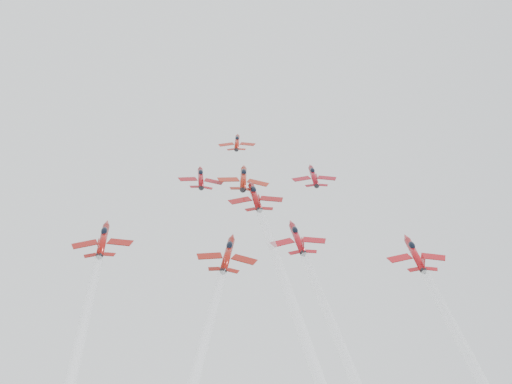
{
  "coord_description": "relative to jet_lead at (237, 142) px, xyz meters",
  "views": [
    {
      "loc": [
        -2.99,
        -132.34,
        139.45
      ],
      "look_at": [
        0.0,
        2.0,
        166.29
      ],
      "focal_mm": 50.0,
      "sensor_mm": 36.0,
      "label": 1
    }
  ],
  "objects": [
    {
      "name": "jet_center",
      "position": [
        3.67,
        -66.77,
        -47.07
      ],
      "size": [
        10.56,
        94.78,
        67.29
      ],
      "rotation": [
        0.61,
        -0.07,
        0.11
      ],
      "color": "maroon"
    },
    {
      "name": "jet_row2_right",
      "position": [
        15.85,
        -16.3,
        -11.47
      ],
      "size": [
        9.16,
        11.4,
        8.32
      ],
      "rotation": [
        0.61,
        -0.04,
        0.01
      ],
      "color": "maroon"
    },
    {
      "name": "jet_row2_center",
      "position": [
        1.43,
        -17.48,
        -12.28
      ],
      "size": [
        10.48,
        13.04,
        9.51
      ],
      "rotation": [
        0.61,
        0.09,
        0.04
      ],
      "color": "#9F1E0F"
    },
    {
      "name": "jet_row2_left",
      "position": [
        -7.2,
        -17.35,
        -12.21
      ],
      "size": [
        9.17,
        11.41,
        8.33
      ],
      "rotation": [
        0.61,
        0.06,
        0.13
      ],
      "color": "maroon"
    },
    {
      "name": "jet_lead",
      "position": [
        0.0,
        0.0,
        0.0
      ],
      "size": [
        8.55,
        10.63,
        7.76
      ],
      "rotation": [
        0.61,
        -0.01,
        -0.04
      ],
      "color": "#9F1A0F"
    }
  ]
}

